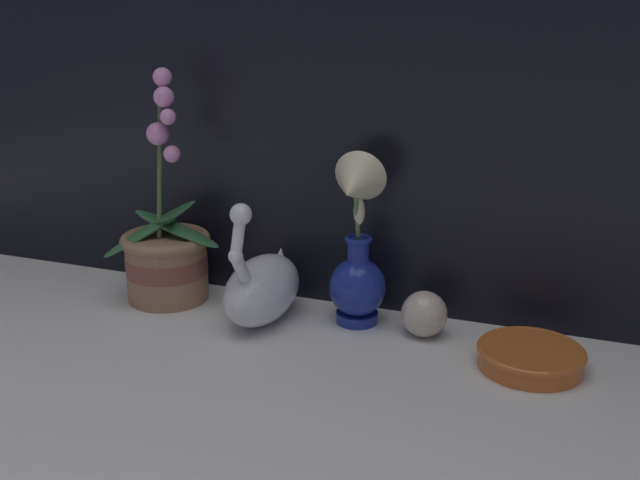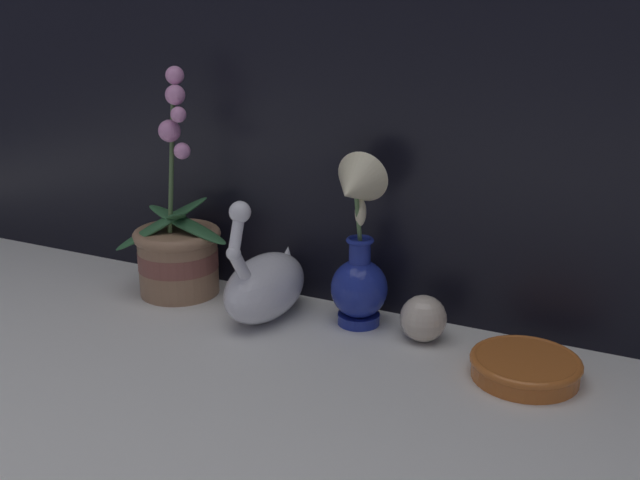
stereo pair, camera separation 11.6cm
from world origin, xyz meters
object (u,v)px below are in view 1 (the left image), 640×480
(orchid_potted_plant, at_px, (166,254))
(amber_dish, at_px, (531,356))
(glass_sphere, at_px, (424,314))
(swan_figurine, at_px, (263,286))
(blue_vase, at_px, (356,254))

(orchid_potted_plant, distance_m, amber_dish, 0.63)
(glass_sphere, bearing_deg, swan_figurine, -173.30)
(swan_figurine, distance_m, glass_sphere, 0.27)
(glass_sphere, relative_size, amber_dish, 0.47)
(glass_sphere, xyz_separation_m, amber_dish, (0.17, -0.05, -0.02))
(amber_dish, bearing_deg, orchid_potted_plant, 175.68)
(blue_vase, distance_m, amber_dish, 0.31)
(swan_figurine, distance_m, amber_dish, 0.43)
(orchid_potted_plant, xyz_separation_m, glass_sphere, (0.46, 0.01, -0.05))
(swan_figurine, xyz_separation_m, blue_vase, (0.15, 0.04, 0.06))
(blue_vase, height_order, glass_sphere, blue_vase)
(blue_vase, xyz_separation_m, amber_dish, (0.28, -0.06, -0.10))
(amber_dish, bearing_deg, swan_figurine, 177.10)
(orchid_potted_plant, height_order, amber_dish, orchid_potted_plant)
(orchid_potted_plant, height_order, blue_vase, orchid_potted_plant)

